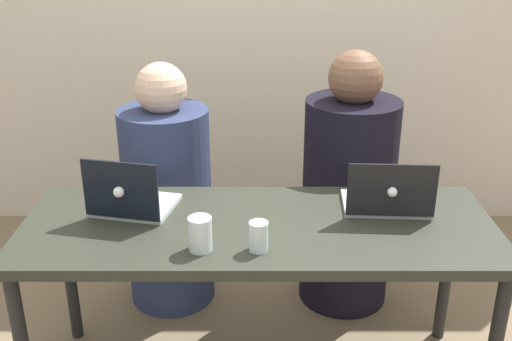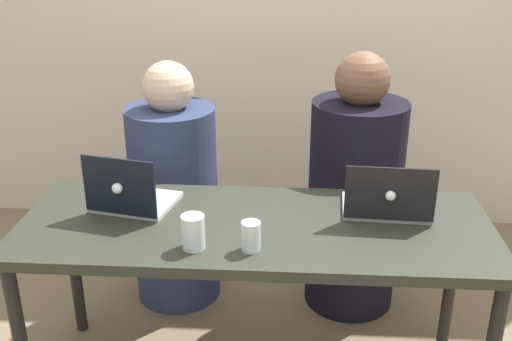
# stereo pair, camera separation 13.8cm
# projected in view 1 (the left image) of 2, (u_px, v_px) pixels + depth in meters

# --- Properties ---
(back_wall) EXTENTS (4.50, 0.10, 2.45)m
(back_wall) POSITION_uv_depth(u_px,v_px,m) (255.00, 17.00, 3.35)
(back_wall) COLOR beige
(back_wall) RESTS_ON ground
(desk) EXTENTS (1.72, 0.64, 0.71)m
(desk) POSITION_uv_depth(u_px,v_px,m) (256.00, 239.00, 2.19)
(desk) COLOR #2B2E25
(desk) RESTS_ON ground
(person_on_left) EXTENTS (0.48, 0.48, 1.17)m
(person_on_left) POSITION_uv_depth(u_px,v_px,m) (166.00, 200.00, 2.78)
(person_on_left) COLOR navy
(person_on_left) RESTS_ON ground
(person_on_right) EXTENTS (0.44, 0.44, 1.22)m
(person_on_right) POSITION_uv_depth(u_px,v_px,m) (346.00, 196.00, 2.78)
(person_on_right) COLOR black
(person_on_right) RESTS_ON ground
(laptop_back_right) EXTENTS (0.33, 0.26, 0.22)m
(laptop_back_right) POSITION_uv_depth(u_px,v_px,m) (385.00, 199.00, 2.24)
(laptop_back_right) COLOR #B2B4B9
(laptop_back_right) RESTS_ON desk
(laptop_back_left) EXTENTS (0.33, 0.30, 0.24)m
(laptop_back_left) POSITION_uv_depth(u_px,v_px,m) (129.00, 201.00, 2.22)
(laptop_back_left) COLOR silver
(laptop_back_left) RESTS_ON desk
(water_glass_left) EXTENTS (0.08, 0.08, 0.12)m
(water_glass_left) POSITION_uv_depth(u_px,v_px,m) (198.00, 236.00, 1.97)
(water_glass_left) COLOR silver
(water_glass_left) RESTS_ON desk
(water_glass_center) EXTENTS (0.06, 0.06, 0.10)m
(water_glass_center) POSITION_uv_depth(u_px,v_px,m) (255.00, 238.00, 1.97)
(water_glass_center) COLOR silver
(water_glass_center) RESTS_ON desk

